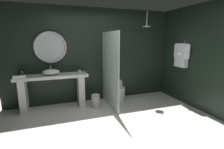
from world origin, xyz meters
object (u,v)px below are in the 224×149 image
at_px(hanging_bathrobe, 182,55).
at_px(toilet, 117,91).
at_px(tumbler_cup, 80,72).
at_px(vessel_sink, 51,72).
at_px(soap_dispenser, 22,74).
at_px(waste_bin, 96,101).
at_px(rain_shower_head, 147,25).
at_px(folded_hand_towel, 20,77).
at_px(round_wall_mirror, 50,47).

height_order(hanging_bathrobe, toilet, hanging_bathrobe).
bearing_deg(tumbler_cup, hanging_bathrobe, -13.12).
xyz_separation_m(vessel_sink, soap_dispenser, (-0.64, -0.03, -0.01)).
bearing_deg(hanging_bathrobe, toilet, 157.10).
distance_m(tumbler_cup, toilet, 1.27).
distance_m(tumbler_cup, waste_bin, 0.86).
distance_m(rain_shower_head, folded_hand_towel, 3.48).
bearing_deg(soap_dispenser, folded_hand_towel, -105.78).
relative_size(soap_dispenser, toilet, 0.24).
height_order(toilet, folded_hand_towel, folded_hand_towel).
relative_size(vessel_sink, waste_bin, 1.13).
bearing_deg(waste_bin, hanging_bathrobe, -8.44).
bearing_deg(rain_shower_head, soap_dispenser, 177.66).
xyz_separation_m(tumbler_cup, folded_hand_towel, (-1.38, -0.10, -0.01)).
bearing_deg(round_wall_mirror, rain_shower_head, -8.53).
distance_m(round_wall_mirror, toilet, 2.19).
distance_m(rain_shower_head, toilet, 2.04).
xyz_separation_m(soap_dispenser, waste_bin, (1.68, -0.31, -0.75)).
xyz_separation_m(vessel_sink, toilet, (1.78, -0.02, -0.69)).
height_order(vessel_sink, hanging_bathrobe, hanging_bathrobe).
bearing_deg(toilet, round_wall_mirror, 172.39).
height_order(tumbler_cup, waste_bin, tumbler_cup).
distance_m(tumbler_cup, folded_hand_towel, 1.38).
xyz_separation_m(rain_shower_head, folded_hand_towel, (-3.25, -0.00, -1.23)).
bearing_deg(soap_dispenser, vessel_sink, 2.96).
bearing_deg(soap_dispenser, hanging_bathrobe, -9.32).
height_order(vessel_sink, waste_bin, vessel_sink).
height_order(soap_dispenser, waste_bin, soap_dispenser).
distance_m(soap_dispenser, rain_shower_head, 3.43).
bearing_deg(tumbler_cup, vessel_sink, 174.43).
xyz_separation_m(round_wall_mirror, waste_bin, (1.02, -0.56, -1.36)).
xyz_separation_m(vessel_sink, rain_shower_head, (2.58, -0.16, 1.19)).
height_order(soap_dispenser, round_wall_mirror, round_wall_mirror).
bearing_deg(waste_bin, round_wall_mirror, 151.01).
xyz_separation_m(vessel_sink, tumbler_cup, (0.70, -0.07, -0.03)).
xyz_separation_m(soap_dispenser, rain_shower_head, (3.22, -0.13, 1.20)).
bearing_deg(tumbler_cup, soap_dispenser, 178.49).
xyz_separation_m(round_wall_mirror, rain_shower_head, (2.55, -0.38, 0.58)).
xyz_separation_m(toilet, waste_bin, (-0.74, -0.33, -0.07)).
relative_size(soap_dispenser, round_wall_mirror, 0.17).
distance_m(vessel_sink, rain_shower_head, 2.84).
bearing_deg(rain_shower_head, hanging_bathrobe, -33.23).
height_order(soap_dispenser, rain_shower_head, rain_shower_head).
height_order(round_wall_mirror, toilet, round_wall_mirror).
bearing_deg(round_wall_mirror, waste_bin, -28.99).
bearing_deg(hanging_bathrobe, vessel_sink, 168.42).
relative_size(hanging_bathrobe, toilet, 1.23).
distance_m(hanging_bathrobe, waste_bin, 2.63).
height_order(round_wall_mirror, rain_shower_head, rain_shower_head).
relative_size(vessel_sink, rain_shower_head, 1.01).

